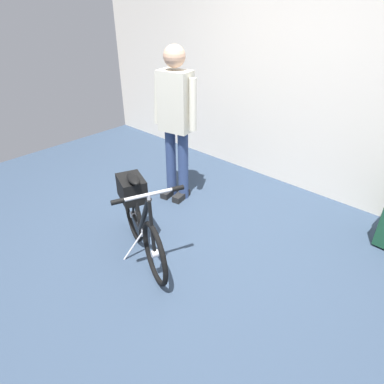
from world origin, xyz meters
name	(u,v)px	position (x,y,z in m)	size (l,w,h in m)	color
ground_plane	(183,264)	(0.00, 0.00, 0.00)	(6.45, 6.45, 0.00)	#2D3D51
back_wall	(314,63)	(0.00, 1.94, 1.38)	(6.45, 0.10, 2.76)	silver
folding_bike_foreground	(139,216)	(-0.39, -0.11, 0.38)	(1.03, 0.59, 0.78)	black
visitor_near_wall	(176,118)	(-0.84, 0.79, 0.90)	(0.53, 0.32, 1.59)	navy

